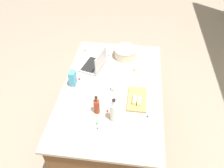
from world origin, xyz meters
name	(u,v)px	position (x,y,z in m)	size (l,w,h in m)	color
ground_plane	(112,136)	(0.00, 0.00, 0.00)	(12.00, 12.00, 0.00)	gray
island_counter	(112,114)	(0.00, 0.00, 0.45)	(1.67, 1.05, 0.90)	brown
laptop	(95,64)	(-0.32, -0.24, 0.95)	(0.35, 0.30, 0.22)	#B7B7BC
mixing_bowl_large	(125,52)	(-0.56, 0.09, 0.96)	(0.28, 0.28, 0.12)	beige
bottle_soy	(97,106)	(0.35, -0.10, 0.98)	(0.06, 0.06, 0.21)	maroon
bottle_vinegar	(114,112)	(0.41, 0.07, 1.01)	(0.07, 0.07, 0.26)	white
cutting_board	(137,99)	(0.14, 0.27, 0.91)	(0.33, 0.19, 0.02)	#AD7F4C
butter_stick_left	(135,100)	(0.18, 0.25, 0.94)	(0.11, 0.04, 0.04)	#F4E58C
butter_stick_right	(139,101)	(0.20, 0.29, 0.94)	(0.11, 0.04, 0.04)	#F4E58C
ramekin_small	(104,51)	(-0.61, -0.18, 0.92)	(0.09, 0.09, 0.04)	white
ramekin_medium	(115,88)	(0.02, 0.03, 0.92)	(0.09, 0.09, 0.04)	white
candy_bag	(72,78)	(0.00, -0.42, 0.99)	(0.09, 0.06, 0.17)	#4CA5CC
candy_0	(98,128)	(0.54, -0.06, 0.91)	(0.02, 0.02, 0.02)	#CC3399
candy_1	(114,52)	(-0.64, -0.06, 0.91)	(0.02, 0.02, 0.02)	red
candy_2	(108,56)	(-0.55, -0.12, 0.91)	(0.02, 0.02, 0.02)	blue
candy_3	(97,123)	(0.49, -0.08, 0.91)	(0.02, 0.02, 0.02)	green
candy_4	(79,79)	(-0.08, -0.37, 0.91)	(0.02, 0.02, 0.02)	red
candy_5	(85,50)	(-0.62, -0.43, 0.91)	(0.02, 0.02, 0.02)	orange
candy_6	(148,116)	(0.35, 0.38, 0.91)	(0.02, 0.02, 0.02)	blue
candy_7	(107,111)	(0.33, 0.00, 0.91)	(0.02, 0.02, 0.02)	red
candy_8	(134,70)	(-0.31, 0.22, 0.91)	(0.02, 0.02, 0.02)	yellow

